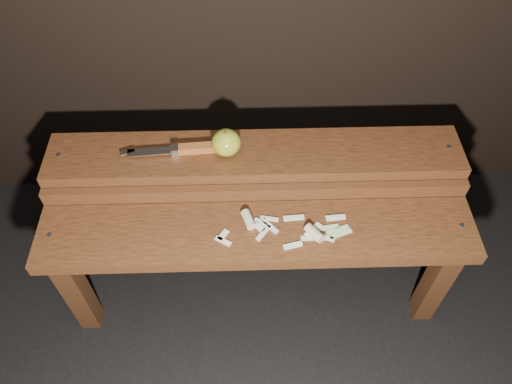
{
  "coord_description": "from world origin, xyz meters",
  "views": [
    {
      "loc": [
        -0.02,
        -0.82,
        1.54
      ],
      "look_at": [
        0.0,
        0.06,
        0.45
      ],
      "focal_mm": 35.0,
      "sensor_mm": 36.0,
      "label": 1
    }
  ],
  "objects_px": {
    "bench_front_tier": "(257,247)",
    "bench_rear_tier": "(255,172)",
    "apple": "(226,143)",
    "knife": "(186,149)"
  },
  "relations": [
    {
      "from": "apple",
      "to": "bench_rear_tier",
      "type": "bearing_deg",
      "value": -3.07
    },
    {
      "from": "bench_rear_tier",
      "to": "knife",
      "type": "bearing_deg",
      "value": 177.81
    },
    {
      "from": "knife",
      "to": "bench_rear_tier",
      "type": "bearing_deg",
      "value": -2.19
    },
    {
      "from": "bench_rear_tier",
      "to": "apple",
      "type": "bearing_deg",
      "value": 176.93
    },
    {
      "from": "bench_front_tier",
      "to": "bench_rear_tier",
      "type": "distance_m",
      "value": 0.23
    },
    {
      "from": "apple",
      "to": "knife",
      "type": "bearing_deg",
      "value": 178.42
    },
    {
      "from": "knife",
      "to": "apple",
      "type": "bearing_deg",
      "value": -1.58
    },
    {
      "from": "bench_front_tier",
      "to": "knife",
      "type": "bearing_deg",
      "value": 129.89
    },
    {
      "from": "bench_front_tier",
      "to": "bench_rear_tier",
      "type": "bearing_deg",
      "value": 90.0
    },
    {
      "from": "bench_front_tier",
      "to": "knife",
      "type": "distance_m",
      "value": 0.34
    }
  ]
}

